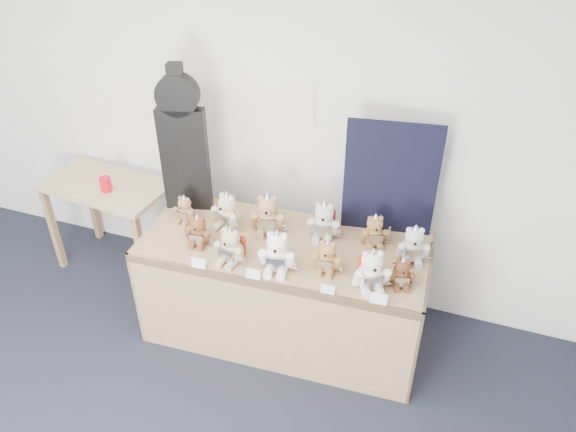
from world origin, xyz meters
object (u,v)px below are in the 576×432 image
(side_table, at_px, (109,198))
(teddy_back_far_left, at_px, (185,210))
(teddy_front_far_left, at_px, (198,231))
(teddy_back_centre_right, at_px, (324,222))
(teddy_front_end, at_px, (402,273))
(teddy_back_right, at_px, (374,232))
(teddy_back_left, at_px, (227,212))
(teddy_front_centre, at_px, (277,253))
(teddy_back_end, at_px, (413,245))
(teddy_front_left, at_px, (231,246))
(display_table, at_px, (281,272))
(red_cup, at_px, (106,184))
(teddy_front_right, at_px, (327,257))
(teddy_back_centre_left, at_px, (268,215))
(teddy_front_far_right, at_px, (372,271))
(guitar_case, at_px, (183,142))

(side_table, xyz_separation_m, teddy_back_far_left, (0.83, -0.23, 0.21))
(teddy_front_far_left, height_order, teddy_back_centre_right, teddy_back_centre_right)
(teddy_front_end, relative_size, teddy_back_centre_right, 0.73)
(side_table, xyz_separation_m, teddy_back_right, (2.13, -0.05, 0.23))
(teddy_back_left, xyz_separation_m, teddy_back_far_left, (-0.31, -0.04, -0.03))
(side_table, xyz_separation_m, teddy_front_far_left, (1.04, -0.43, 0.22))
(teddy_front_centre, relative_size, teddy_front_end, 1.44)
(teddy_front_far_left, distance_m, teddy_back_end, 1.39)
(side_table, bearing_deg, teddy_front_far_left, -17.44)
(teddy_front_left, bearing_deg, teddy_front_far_left, 170.20)
(display_table, relative_size, teddy_front_left, 7.01)
(display_table, distance_m, red_cup, 1.55)
(display_table, xyz_separation_m, red_cup, (-1.51, 0.25, 0.23))
(teddy_front_far_left, distance_m, teddy_back_centre_right, 0.84)
(teddy_front_centre, bearing_deg, teddy_front_end, -0.60)
(teddy_front_centre, height_order, teddy_front_right, teddy_front_centre)
(side_table, bearing_deg, red_cup, -44.58)
(teddy_front_right, distance_m, teddy_back_end, 0.56)
(red_cup, distance_m, teddy_back_left, 1.08)
(display_table, xyz_separation_m, teddy_back_centre_left, (-0.16, 0.19, 0.30))
(teddy_front_end, distance_m, teddy_back_centre_left, 0.99)
(display_table, distance_m, teddy_back_far_left, 0.81)
(teddy_back_centre_left, bearing_deg, side_table, 160.23)
(side_table, relative_size, teddy_back_right, 4.04)
(teddy_front_centre, distance_m, teddy_back_far_left, 0.85)
(teddy_back_right, bearing_deg, teddy_back_centre_right, 162.42)
(teddy_front_far_right, bearing_deg, teddy_back_far_left, 144.66)
(teddy_front_right, bearing_deg, teddy_front_centre, -164.88)
(red_cup, bearing_deg, teddy_front_far_left, -19.81)
(guitar_case, relative_size, red_cup, 9.40)
(side_table, bearing_deg, teddy_front_centre, -12.11)
(display_table, bearing_deg, teddy_front_right, -15.37)
(side_table, height_order, teddy_front_centre, teddy_front_centre)
(teddy_back_right, bearing_deg, side_table, 155.78)
(teddy_back_right, xyz_separation_m, teddy_back_far_left, (-1.31, -0.18, -0.01))
(teddy_front_end, bearing_deg, teddy_back_right, 108.91)
(teddy_front_end, xyz_separation_m, teddy_back_right, (-0.25, 0.35, 0.01))
(display_table, height_order, guitar_case, guitar_case)
(teddy_front_centre, distance_m, teddy_back_end, 0.86)
(teddy_back_centre_right, bearing_deg, teddy_front_centre, -121.23)
(teddy_front_end, height_order, teddy_back_end, teddy_back_end)
(teddy_front_right, bearing_deg, display_table, 164.76)
(teddy_front_far_left, xyz_separation_m, teddy_front_right, (0.88, 0.02, 0.00))
(teddy_front_right, bearing_deg, teddy_back_right, 56.27)
(teddy_back_centre_left, xyz_separation_m, teddy_back_centre_right, (0.38, 0.07, -0.01))
(teddy_back_centre_left, height_order, teddy_back_centre_right, teddy_back_centre_left)
(guitar_case, xyz_separation_m, teddy_front_far_right, (1.44, -0.43, -0.40))
(teddy_front_far_left, relative_size, teddy_front_centre, 0.77)
(teddy_front_far_right, height_order, teddy_back_centre_right, teddy_front_far_right)
(display_table, height_order, teddy_back_far_left, teddy_back_far_left)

